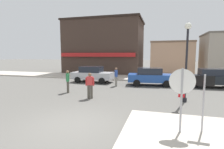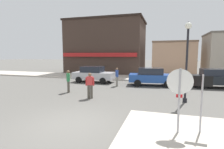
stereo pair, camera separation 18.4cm
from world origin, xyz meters
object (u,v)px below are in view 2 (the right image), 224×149
Objects in this scene: pedestrian_crossing_far at (68,81)px; parked_car_nearest at (94,74)px; parked_car_second at (152,76)px; one_way_sign at (202,98)px; pedestrian_crossing_near at (117,76)px; stop_sign at (179,92)px; parked_car_third at (216,78)px; lamp_post at (187,50)px; pedestrian_kerb_side at (90,85)px.

parked_car_nearest is at bearing 91.10° from pedestrian_crossing_far.
one_way_sign is at bearing -76.80° from parked_car_second.
parked_car_second is (5.65, -0.26, 0.00)m from parked_car_nearest.
parked_car_nearest is at bearing 151.74° from pedestrian_crossing_near.
one_way_sign is 1.30× the size of pedestrian_crossing_near.
parked_car_nearest is 0.97× the size of parked_car_second.
one_way_sign is 12.52m from parked_car_nearest.
stop_sign is 9.83m from parked_car_second.
pedestrian_crossing_far reaches higher than parked_car_third.
pedestrian_kerb_side is at bearing -172.42° from lamp_post.
pedestrian_crossing_far is at bearing 152.63° from pedestrian_kerb_side.
parked_car_second is 7.25m from pedestrian_crossing_far.
pedestrian_kerb_side reaches higher than parked_car_nearest.
parked_car_second is at bearing 103.20° from one_way_sign.
parked_car_third is (5.16, 0.41, 0.00)m from parked_car_second.
parked_car_second is (-1.51, 9.69, -0.71)m from stop_sign.
pedestrian_kerb_side is at bearing -69.36° from parked_car_nearest.
stop_sign is at bearing -35.41° from pedestrian_crossing_far.
lamp_post is at bearing -34.00° from parked_car_nearest.
parked_car_third is 11.85m from pedestrian_crossing_far.
parked_car_nearest is (-7.87, 5.31, -2.15)m from lamp_post.
lamp_post is at bearing -36.87° from pedestrian_crossing_near.
one_way_sign is at bearing -33.34° from pedestrian_kerb_side.
parked_car_second is at bearing 59.81° from pedestrian_kerb_side.
stop_sign is 1.43× the size of pedestrian_crossing_far.
parked_car_second is (-2.22, 9.47, -0.52)m from one_way_sign.
lamp_post is 5.92m from parked_car_second.
lamp_post is at bearing -2.85° from pedestrian_crossing_far.
parked_car_second is 2.59× the size of pedestrian_crossing_near.
one_way_sign reaches higher than pedestrian_crossing_near.
pedestrian_kerb_side is (-8.53, -6.20, 0.06)m from parked_car_third.
one_way_sign reaches higher than parked_car_second.
pedestrian_crossing_far and pedestrian_kerb_side have the same top height.
lamp_post is 1.09× the size of parked_car_second.
pedestrian_crossing_far is (-10.71, -5.07, 0.06)m from parked_car_third.
lamp_post reaches higher than parked_car_third.
one_way_sign is 6.71m from pedestrian_kerb_side.
one_way_sign is at bearing -31.74° from pedestrian_crossing_far.
one_way_sign reaches higher than parked_car_nearest.
stop_sign is at bearing -62.67° from pedestrian_crossing_near.
stop_sign reaches higher than parked_car_third.
pedestrian_kerb_side is (-4.88, 3.89, -0.65)m from stop_sign.
parked_car_nearest is at bearing 110.64° from pedestrian_kerb_side.
parked_car_nearest is at bearing 146.00° from lamp_post.
pedestrian_kerb_side is at bearing -27.37° from pedestrian_crossing_far.
stop_sign is 0.56× the size of parked_car_third.
parked_car_second is at bearing 23.62° from pedestrian_crossing_near.
pedestrian_crossing_near is 4.58m from pedestrian_kerb_side.
lamp_post reaches higher than parked_car_nearest.
one_way_sign is 4.71m from lamp_post.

